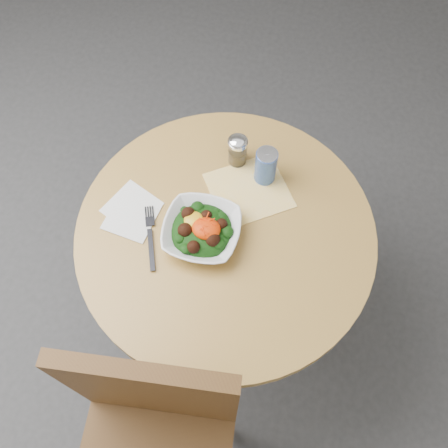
% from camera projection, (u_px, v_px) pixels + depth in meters
% --- Properties ---
extents(ground, '(6.00, 6.00, 0.00)m').
position_uv_depth(ground, '(225.00, 309.00, 2.15)').
color(ground, '#2F2F32').
rests_on(ground, ground).
extents(table, '(0.90, 0.90, 0.75)m').
position_uv_depth(table, '(225.00, 257.00, 1.66)').
color(table, black).
rests_on(table, ground).
extents(chair, '(0.47, 0.47, 1.00)m').
position_uv_depth(chair, '(154.00, 441.00, 1.40)').
color(chair, '#4E3416').
rests_on(chair, ground).
extents(cloth_napkin, '(0.31, 0.31, 0.00)m').
position_uv_depth(cloth_napkin, '(249.00, 190.00, 1.55)').
color(cloth_napkin, '#F1A80C').
rests_on(cloth_napkin, table).
extents(paper_napkins, '(0.19, 0.21, 0.00)m').
position_uv_depth(paper_napkins, '(132.00, 212.00, 1.51)').
color(paper_napkins, silver).
rests_on(paper_napkins, table).
extents(salad_bowl, '(0.23, 0.23, 0.08)m').
position_uv_depth(salad_bowl, '(202.00, 230.00, 1.45)').
color(salad_bowl, silver).
rests_on(salad_bowl, table).
extents(fork, '(0.09, 0.21, 0.00)m').
position_uv_depth(fork, '(151.00, 235.00, 1.47)').
color(fork, black).
rests_on(fork, table).
extents(spice_shaker, '(0.06, 0.06, 0.11)m').
position_uv_depth(spice_shaker, '(238.00, 150.00, 1.55)').
color(spice_shaker, silver).
rests_on(spice_shaker, table).
extents(beverage_can, '(0.07, 0.07, 0.13)m').
position_uv_depth(beverage_can, '(266.00, 166.00, 1.52)').
color(beverage_can, '#0D1D97').
rests_on(beverage_can, table).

